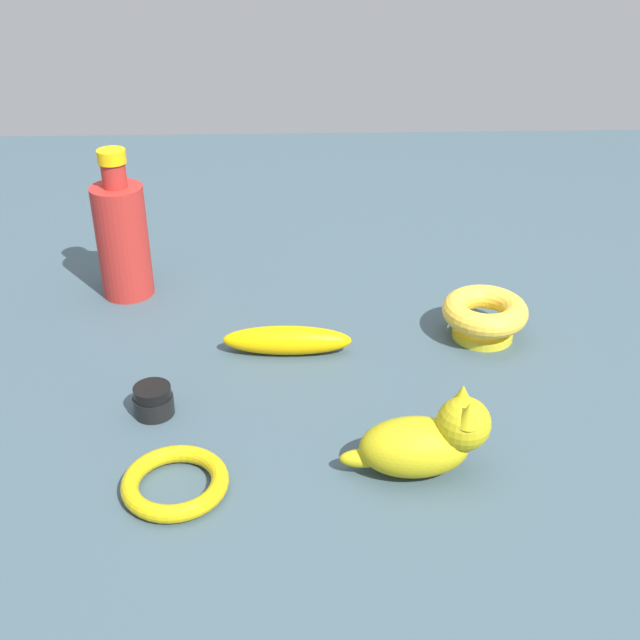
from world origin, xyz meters
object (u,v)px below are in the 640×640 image
Objects in this scene: banana at (287,340)px; nail_polish_jar at (153,401)px; bottle_tall at (122,237)px; bowl at (485,314)px; cat_figurine at (427,440)px; bangle at (175,482)px.

nail_polish_jar is at bearing -138.18° from banana.
bowl is at bearing -106.01° from bottle_tall.
bowl is 0.52× the size of bottle_tall.
cat_figurine is 3.31× the size of nail_polish_jar.
banana is 0.76× the size of bottle_tall.
bottle_tall is 0.31m from nail_polish_jar.
bottle_tall is at bearing 145.91° from banana.
bowl is 2.42× the size of nail_polish_jar.
bangle is 2.35× the size of nail_polish_jar.
cat_figurine is at bearing -137.30° from bottle_tall.
bowl reaches higher than banana.
bottle_tall is (0.40, 0.37, 0.05)m from cat_figurine.
cat_figurine is (-0.26, 0.11, 0.01)m from bowl.
cat_figurine is at bearing -85.30° from bangle.
bottle_tall is at bearing 15.50° from bangle.
banana is 1.07× the size of cat_figurine.
banana is 3.55× the size of nail_polish_jar.
nail_polish_jar is (0.11, 0.29, -0.02)m from cat_figurine.
cat_figurine is at bearing -110.30° from nail_polish_jar.
cat_figurine is 0.55m from bottle_tall.
banana is 1.51× the size of bangle.
banana is at bearing -23.83° from bangle.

